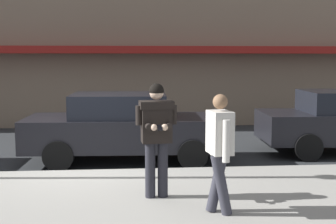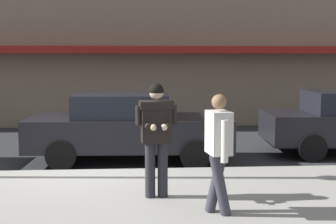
% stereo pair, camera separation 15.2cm
% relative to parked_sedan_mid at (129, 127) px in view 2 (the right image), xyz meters
% --- Properties ---
extents(ground_plane, '(80.00, 80.00, 0.00)m').
position_rel_parked_sedan_mid_xyz_m(ground_plane, '(-0.86, -1.12, -0.79)').
color(ground_plane, '#2B2D30').
extents(sidewalk, '(32.00, 5.30, 0.14)m').
position_rel_parked_sedan_mid_xyz_m(sidewalk, '(0.14, -3.97, -0.72)').
color(sidewalk, '#99968E').
rests_on(sidewalk, ground).
extents(curb_paint_line, '(28.00, 0.12, 0.01)m').
position_rel_parked_sedan_mid_xyz_m(curb_paint_line, '(0.14, -1.07, -0.79)').
color(curb_paint_line, silver).
rests_on(curb_paint_line, ground).
extents(parked_sedan_mid, '(4.58, 2.08, 1.54)m').
position_rel_parked_sedan_mid_xyz_m(parked_sedan_mid, '(0.00, 0.00, 0.00)').
color(parked_sedan_mid, black).
rests_on(parked_sedan_mid, ground).
extents(man_texting_on_phone, '(0.65, 0.60, 1.81)m').
position_rel_parked_sedan_mid_xyz_m(man_texting_on_phone, '(0.49, -3.27, 0.46)').
color(man_texting_on_phone, '#23232B').
rests_on(man_texting_on_phone, sidewalk).
extents(pedestrian_in_light_coat, '(0.37, 0.59, 1.70)m').
position_rel_parked_sedan_mid_xyz_m(pedestrian_in_light_coat, '(1.32, -4.11, 0.32)').
color(pedestrian_in_light_coat, '#33333D').
rests_on(pedestrian_in_light_coat, sidewalk).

